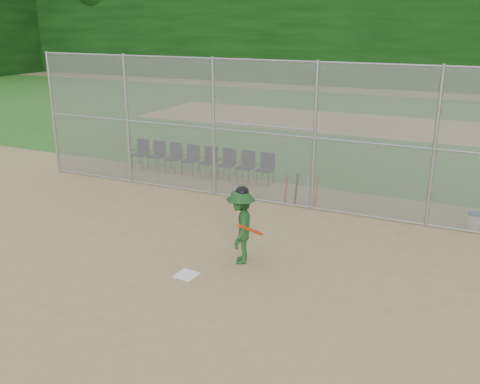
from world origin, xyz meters
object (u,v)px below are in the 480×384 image
at_px(water_cooler, 474,220).
at_px(chair_0, 140,154).
at_px(home_plate, 186,275).
at_px(batter_at_plate, 241,226).

bearing_deg(water_cooler, chair_0, 173.02).
bearing_deg(water_cooler, home_plate, -134.67).
xyz_separation_m(batter_at_plate, chair_0, (-6.47, 5.52, -0.35)).
relative_size(batter_at_plate, water_cooler, 4.06).
relative_size(home_plate, batter_at_plate, 0.25).
relative_size(home_plate, chair_0, 0.44).
bearing_deg(batter_at_plate, water_cooler, 43.21).
relative_size(water_cooler, chair_0, 0.44).
bearing_deg(chair_0, water_cooler, -6.98).
distance_m(batter_at_plate, chair_0, 8.52).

